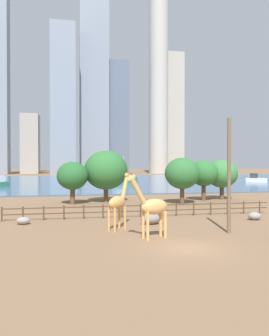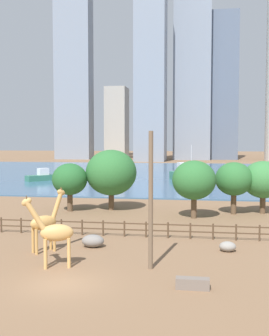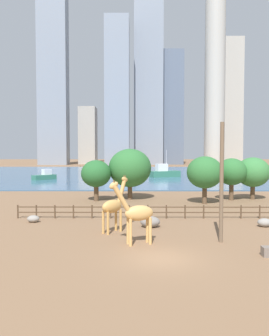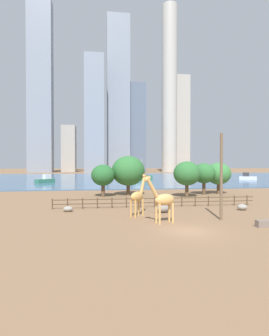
% 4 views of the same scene
% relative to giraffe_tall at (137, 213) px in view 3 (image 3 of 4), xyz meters
% --- Properties ---
extents(ground_plane, '(400.00, 400.00, 0.00)m').
position_rel_giraffe_tall_xyz_m(ground_plane, '(1.47, 76.94, -2.20)').
color(ground_plane, brown).
extents(harbor_water, '(180.00, 86.00, 0.20)m').
position_rel_giraffe_tall_xyz_m(harbor_water, '(1.47, 73.94, -2.10)').
color(harbor_water, '#3D6084').
rests_on(harbor_water, ground).
extents(giraffe_tall, '(3.26, 1.60, 4.60)m').
position_rel_giraffe_tall_xyz_m(giraffe_tall, '(0.00, 0.00, 0.00)').
color(giraffe_tall, tan).
rests_on(giraffe_tall, ground).
extents(giraffe_companion, '(2.31, 2.44, 4.57)m').
position_rel_giraffe_tall_xyz_m(giraffe_companion, '(-1.85, 3.48, -0.07)').
color(giraffe_companion, tan).
rests_on(giraffe_companion, ground).
extents(utility_pole, '(0.28, 0.28, 8.53)m').
position_rel_giraffe_tall_xyz_m(utility_pole, '(6.01, 0.61, 2.07)').
color(utility_pole, brown).
rests_on(utility_pole, ground).
extents(boulder_near_fence, '(1.19, 0.97, 0.73)m').
position_rel_giraffe_tall_xyz_m(boulder_near_fence, '(11.02, 5.46, -1.83)').
color(boulder_near_fence, gray).
rests_on(boulder_near_fence, ground).
extents(boulder_by_pole, '(1.68, 1.26, 0.94)m').
position_rel_giraffe_tall_xyz_m(boulder_by_pole, '(1.17, 5.22, -1.73)').
color(boulder_by_pole, gray).
rests_on(boulder_by_pole, ground).
extents(boulder_small, '(1.12, 0.85, 0.64)m').
position_rel_giraffe_tall_xyz_m(boulder_small, '(-9.45, 7.13, -1.88)').
color(boulder_small, gray).
rests_on(boulder_small, ground).
extents(enclosure_fence, '(26.12, 0.14, 1.30)m').
position_rel_giraffe_tall_xyz_m(enclosure_fence, '(1.29, 8.94, -1.44)').
color(enclosure_fence, '#4C3826').
rests_on(enclosure_fence, ground).
extents(tree_left_large, '(4.44, 4.44, 5.91)m').
position_rel_giraffe_tall_xyz_m(tree_left_large, '(8.48, 18.09, 1.69)').
color(tree_left_large, brown).
rests_on(tree_left_large, ground).
extents(tree_center_broad, '(5.78, 5.78, 6.88)m').
position_rel_giraffe_tall_xyz_m(tree_center_broad, '(-0.89, 21.83, 2.07)').
color(tree_center_broad, brown).
rests_on(tree_center_broad, ground).
extents(tree_right_tall, '(3.94, 3.94, 5.38)m').
position_rel_giraffe_tall_xyz_m(tree_right_tall, '(-5.30, 20.28, 1.38)').
color(tree_right_tall, brown).
rests_on(tree_right_tall, ground).
extents(tree_left_small, '(4.00, 4.00, 5.61)m').
position_rel_giraffe_tall_xyz_m(tree_left_small, '(12.69, 21.13, 1.58)').
color(tree_left_small, brown).
rests_on(tree_left_small, ground).
extents(tree_right_small, '(4.49, 4.49, 5.72)m').
position_rel_giraffe_tall_xyz_m(tree_right_small, '(15.85, 22.02, 1.48)').
color(tree_right_small, brown).
rests_on(tree_right_small, ground).
extents(boat_ferry, '(5.06, 5.29, 2.37)m').
position_rel_giraffe_tall_xyz_m(boat_ferry, '(-20.91, 51.66, -1.19)').
color(boat_ferry, '#337259').
rests_on(boat_ferry, harbor_water).
extents(boat_sailboat, '(8.02, 5.41, 6.80)m').
position_rel_giraffe_tall_xyz_m(boat_sailboat, '(6.97, 59.58, -0.86)').
color(boat_sailboat, '#337259').
rests_on(boat_sailboat, harbor_water).
extents(skyline_tower_needle, '(13.51, 9.54, 59.50)m').
position_rel_giraffe_tall_xyz_m(skyline_tower_needle, '(17.81, 152.35, 27.55)').
color(skyline_tower_needle, slate).
rests_on(skyline_tower_needle, ground).
extents(skyline_block_central, '(14.70, 8.59, 106.41)m').
position_rel_giraffe_tall_xyz_m(skyline_block_central, '(-42.59, 146.17, 51.01)').
color(skyline_block_central, gray).
rests_on(skyline_block_central, ground).
extents(skyline_tower_glass, '(9.98, 9.98, 107.85)m').
position_rel_giraffe_tall_xyz_m(skyline_tower_glass, '(39.03, 142.50, 51.73)').
color(skyline_tower_glass, '#B7B2A8').
rests_on(skyline_tower_glass, ground).
extents(skyline_block_left, '(11.30, 14.11, 68.97)m').
position_rel_giraffe_tall_xyz_m(skyline_block_left, '(-9.08, 134.37, 32.29)').
color(skyline_block_left, gray).
rests_on(skyline_block_left, ground).
extents(skyline_block_right, '(9.00, 11.87, 30.82)m').
position_rel_giraffe_tall_xyz_m(skyline_block_right, '(-26.56, 157.15, 13.21)').
color(skyline_block_right, '#ADA89E').
rests_on(skyline_block_right, ground).
extents(skyline_tower_short, '(14.76, 8.87, 101.45)m').
position_rel_giraffe_tall_xyz_m(skyline_tower_short, '(6.15, 147.82, 48.53)').
color(skyline_tower_short, gray).
rests_on(skyline_tower_short, ground).
extents(skyline_block_wide, '(10.36, 15.68, 69.78)m').
position_rel_giraffe_tall_xyz_m(skyline_block_wide, '(53.87, 166.85, 32.69)').
color(skyline_block_wide, '#ADA89E').
rests_on(skyline_block_wide, ground).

